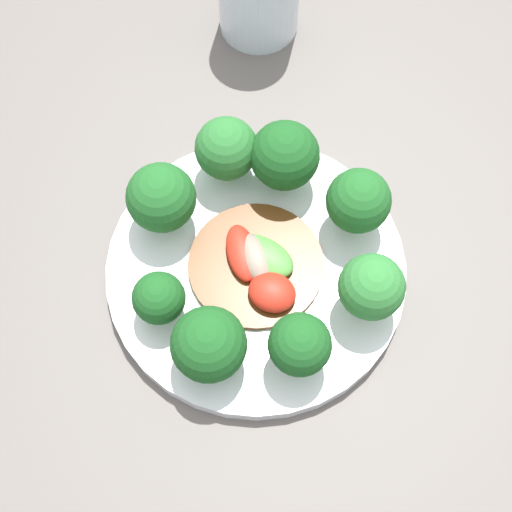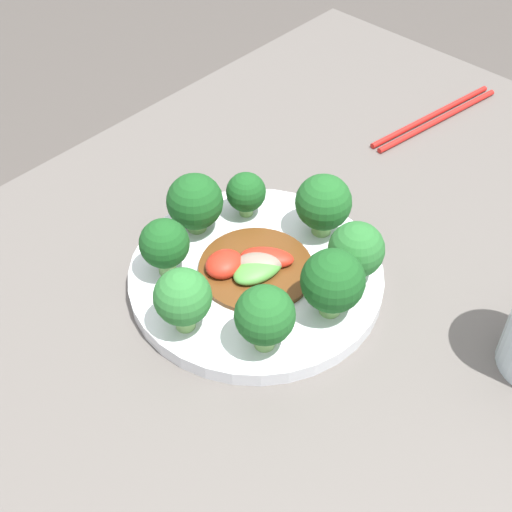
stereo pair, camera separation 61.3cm
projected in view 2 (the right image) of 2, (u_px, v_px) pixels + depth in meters
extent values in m
cube|color=#5B5651|center=(262.00, 500.00, 0.94)|extent=(1.09, 0.71, 0.74)
cylinder|color=silver|center=(256.00, 276.00, 0.70)|extent=(0.25, 0.25, 0.02)
cylinder|color=#70A356|center=(167.00, 265.00, 0.69)|extent=(0.02, 0.02, 0.02)
sphere|color=#19511E|center=(164.00, 243.00, 0.67)|extent=(0.05, 0.05, 0.05)
cylinder|color=#7AAD5B|center=(330.00, 304.00, 0.66)|extent=(0.02, 0.02, 0.02)
sphere|color=#19511E|center=(333.00, 281.00, 0.63)|extent=(0.06, 0.06, 0.06)
cylinder|color=#7AAD5B|center=(264.00, 338.00, 0.63)|extent=(0.02, 0.02, 0.02)
sphere|color=#1E5B23|center=(265.00, 315.00, 0.61)|extent=(0.05, 0.05, 0.05)
cylinder|color=#7AAD5B|center=(185.00, 319.00, 0.64)|extent=(0.02, 0.02, 0.02)
sphere|color=#2D7533|center=(183.00, 297.00, 0.62)|extent=(0.05, 0.05, 0.05)
cylinder|color=#70A356|center=(197.00, 223.00, 0.74)|extent=(0.02, 0.02, 0.01)
sphere|color=#19511E|center=(195.00, 201.00, 0.72)|extent=(0.06, 0.06, 0.06)
cylinder|color=#7AAD5B|center=(246.00, 209.00, 0.75)|extent=(0.01, 0.01, 0.01)
sphere|color=#19511E|center=(246.00, 192.00, 0.74)|extent=(0.04, 0.04, 0.04)
cylinder|color=#89B76B|center=(353.00, 272.00, 0.69)|extent=(0.02, 0.02, 0.02)
sphere|color=#286B2D|center=(356.00, 250.00, 0.67)|extent=(0.05, 0.05, 0.05)
cylinder|color=#7AAD5B|center=(321.00, 225.00, 0.73)|extent=(0.02, 0.02, 0.02)
sphere|color=#1E5B23|center=(324.00, 202.00, 0.71)|extent=(0.06, 0.06, 0.06)
cylinder|color=#5B3314|center=(256.00, 269.00, 0.70)|extent=(0.11, 0.11, 0.01)
ellipsoid|color=red|center=(267.00, 258.00, 0.70)|extent=(0.05, 0.06, 0.02)
ellipsoid|color=#4C933D|center=(258.00, 269.00, 0.69)|extent=(0.06, 0.04, 0.02)
ellipsoid|color=red|center=(224.00, 264.00, 0.69)|extent=(0.04, 0.03, 0.02)
ellipsoid|color=gray|center=(259.00, 263.00, 0.69)|extent=(0.05, 0.05, 0.02)
cylinder|color=red|center=(431.00, 116.00, 0.91)|extent=(0.21, 0.04, 0.01)
cylinder|color=red|center=(439.00, 120.00, 0.90)|extent=(0.21, 0.04, 0.01)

